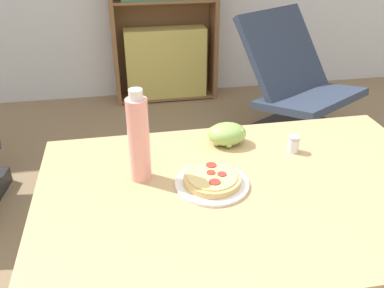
{
  "coord_description": "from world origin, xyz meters",
  "views": [
    {
      "loc": [
        -0.29,
        -0.96,
        1.44
      ],
      "look_at": [
        -0.08,
        0.19,
        0.78
      ],
      "focal_mm": 38.0,
      "sensor_mm": 36.0,
      "label": 1
    }
  ],
  "objects_px": {
    "bookshelf": "(164,10)",
    "grape_bunch": "(227,134)",
    "lounge_chair_far": "(297,102)",
    "pizza_on_plate": "(212,181)",
    "salt_shaker": "(293,144)",
    "drink_bottle": "(139,139)"
  },
  "relations": [
    {
      "from": "bookshelf",
      "to": "salt_shaker",
      "type": "bearing_deg",
      "value": -85.62
    },
    {
      "from": "bookshelf",
      "to": "grape_bunch",
      "type": "bearing_deg",
      "value": -91.02
    },
    {
      "from": "grape_bunch",
      "to": "lounge_chair_far",
      "type": "height_order",
      "value": "lounge_chair_far"
    },
    {
      "from": "grape_bunch",
      "to": "salt_shaker",
      "type": "bearing_deg",
      "value": -24.19
    },
    {
      "from": "lounge_chair_far",
      "to": "bookshelf",
      "type": "xyz_separation_m",
      "value": [
        -0.82,
        0.94,
        0.49
      ]
    },
    {
      "from": "grape_bunch",
      "to": "lounge_chair_far",
      "type": "distance_m",
      "value": 1.59
    },
    {
      "from": "grape_bunch",
      "to": "bookshelf",
      "type": "distance_m",
      "value": 2.19
    },
    {
      "from": "pizza_on_plate",
      "to": "salt_shaker",
      "type": "relative_size",
      "value": 3.92
    },
    {
      "from": "pizza_on_plate",
      "to": "salt_shaker",
      "type": "bearing_deg",
      "value": 24.75
    },
    {
      "from": "grape_bunch",
      "to": "bookshelf",
      "type": "height_order",
      "value": "bookshelf"
    },
    {
      "from": "drink_bottle",
      "to": "bookshelf",
      "type": "distance_m",
      "value": 2.38
    },
    {
      "from": "salt_shaker",
      "to": "lounge_chair_far",
      "type": "height_order",
      "value": "lounge_chair_far"
    },
    {
      "from": "pizza_on_plate",
      "to": "drink_bottle",
      "type": "xyz_separation_m",
      "value": [
        -0.21,
        0.08,
        0.12
      ]
    },
    {
      "from": "pizza_on_plate",
      "to": "drink_bottle",
      "type": "distance_m",
      "value": 0.26
    },
    {
      "from": "pizza_on_plate",
      "to": "drink_bottle",
      "type": "bearing_deg",
      "value": 159.12
    },
    {
      "from": "lounge_chair_far",
      "to": "pizza_on_plate",
      "type": "bearing_deg",
      "value": -152.91
    },
    {
      "from": "salt_shaker",
      "to": "lounge_chair_far",
      "type": "xyz_separation_m",
      "value": [
        0.65,
        1.34,
        -0.46
      ]
    },
    {
      "from": "grape_bunch",
      "to": "drink_bottle",
      "type": "relative_size",
      "value": 0.47
    },
    {
      "from": "pizza_on_plate",
      "to": "salt_shaker",
      "type": "height_order",
      "value": "salt_shaker"
    },
    {
      "from": "salt_shaker",
      "to": "bookshelf",
      "type": "relative_size",
      "value": 0.03
    },
    {
      "from": "salt_shaker",
      "to": "bookshelf",
      "type": "distance_m",
      "value": 2.29
    },
    {
      "from": "bookshelf",
      "to": "pizza_on_plate",
      "type": "bearing_deg",
      "value": -93.51
    }
  ]
}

